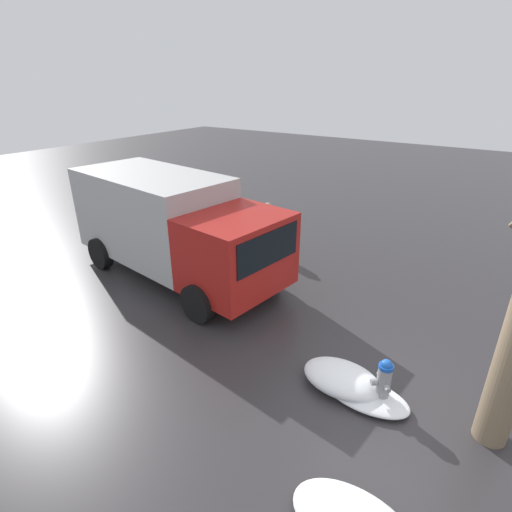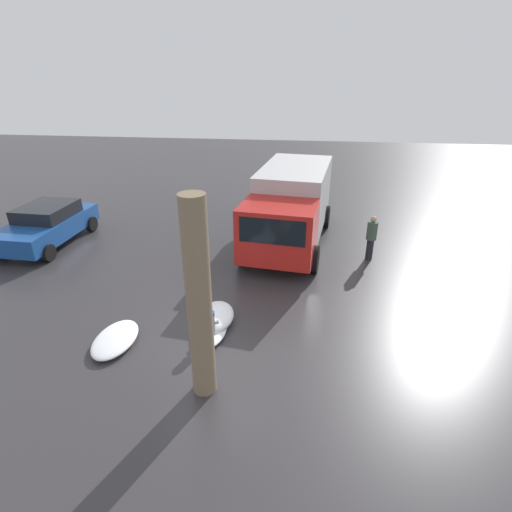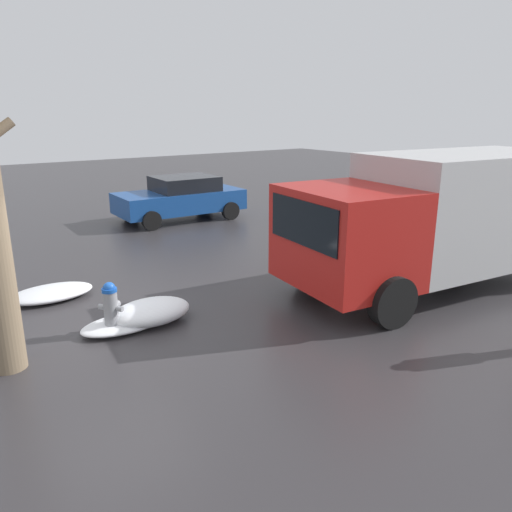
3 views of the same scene
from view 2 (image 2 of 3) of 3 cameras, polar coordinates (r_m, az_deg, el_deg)
name	(u,v)px [view 2 (image 2 of 3)]	position (r m, az deg, el deg)	size (l,w,h in m)	color
ground_plane	(211,340)	(10.02, -6.45, -11.82)	(60.00, 60.00, 0.00)	#333033
fire_hydrant	(210,324)	(9.75, -6.59, -9.64)	(0.37, 0.40, 0.90)	gray
tree_trunk	(199,302)	(7.50, -8.13, -6.52)	(0.73, 0.48, 4.16)	#7F6B51
delivery_truck	(291,204)	(14.82, 5.00, 7.41)	(6.62, 3.25, 2.72)	red
pedestrian	(371,236)	(14.05, 16.15, 2.73)	(0.34, 0.34, 1.58)	#23232D
parked_car	(47,224)	(16.83, -27.71, 4.05)	(4.21, 2.20, 1.44)	#194793
snow_pile_by_hydrant	(215,317)	(10.47, -5.83, -8.63)	(1.41, 0.93, 0.40)	white
snow_pile_curbside	(115,339)	(10.36, -19.46, -11.14)	(1.60, 0.96, 0.23)	white
snow_pile_by_tree	(210,331)	(10.17, -6.58, -10.53)	(1.50, 0.81, 0.19)	white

